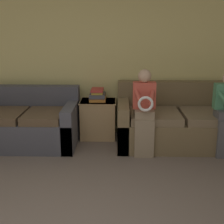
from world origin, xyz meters
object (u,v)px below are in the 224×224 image
(child_left_seated, at_px, (144,109))
(book_stack, at_px, (98,95))
(couch_side, at_px, (28,124))
(side_shelf, at_px, (98,119))
(couch_main, at_px, (179,123))

(child_left_seated, relative_size, book_stack, 3.71)
(couch_side, distance_m, book_stack, 1.15)
(side_shelf, bearing_deg, child_left_seated, -43.73)
(side_shelf, height_order, book_stack, book_stack)
(couch_side, height_order, child_left_seated, child_left_seated)
(couch_main, bearing_deg, couch_side, -178.30)
(couch_main, distance_m, couch_side, 2.28)
(child_left_seated, bearing_deg, couch_side, 168.38)
(couch_side, distance_m, child_left_seated, 1.79)
(couch_main, xyz_separation_m, child_left_seated, (-0.56, -0.42, 0.33))
(couch_main, xyz_separation_m, couch_side, (-2.28, -0.07, -0.01))
(child_left_seated, bearing_deg, book_stack, 136.19)
(couch_main, height_order, child_left_seated, child_left_seated)
(couch_main, height_order, book_stack, couch_main)
(child_left_seated, height_order, side_shelf, child_left_seated)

